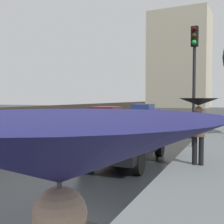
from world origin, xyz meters
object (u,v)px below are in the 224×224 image
(car_maroon_near_kerb, at_px, (106,118))
(traffic_light, at_px, (194,64))
(pedestrian_with_umbrella_near, at_px, (198,112))
(pedestrian_with_umbrella_far, at_px, (59,205))
(car_black_far_ahead, at_px, (127,138))
(car_blue_mid_road, at_px, (143,112))

(car_maroon_near_kerb, distance_m, traffic_light, 8.20)
(car_maroon_near_kerb, distance_m, pedestrian_with_umbrella_near, 10.36)
(pedestrian_with_umbrella_far, xyz_separation_m, traffic_light, (-0.87, 10.34, 1.68))
(pedestrian_with_umbrella_near, xyz_separation_m, pedestrian_with_umbrella_far, (0.34, -7.31, -0.00))
(pedestrian_with_umbrella_far, height_order, traffic_light, traffic_light)
(pedestrian_with_umbrella_far, bearing_deg, pedestrian_with_umbrella_near, 100.03)
(car_black_far_ahead, distance_m, pedestrian_with_umbrella_near, 2.33)
(car_maroon_near_kerb, height_order, car_black_far_ahead, car_maroon_near_kerb)
(car_maroon_near_kerb, xyz_separation_m, car_blue_mid_road, (0.04, 7.72, 0.01))
(car_blue_mid_road, bearing_deg, pedestrian_with_umbrella_near, 111.23)
(car_maroon_near_kerb, xyz_separation_m, pedestrian_with_umbrella_near, (6.55, -7.98, 0.87))
(car_blue_mid_road, relative_size, pedestrian_with_umbrella_far, 2.25)
(pedestrian_with_umbrella_far, relative_size, traffic_light, 0.40)
(car_black_far_ahead, height_order, pedestrian_with_umbrella_far, pedestrian_with_umbrella_far)
(pedestrian_with_umbrella_far, bearing_deg, car_black_far_ahead, 116.05)
(pedestrian_with_umbrella_near, bearing_deg, traffic_light, -76.67)
(car_black_far_ahead, xyz_separation_m, traffic_light, (1.63, 2.97, 2.56))
(traffic_light, bearing_deg, pedestrian_with_umbrella_near, -80.12)
(car_blue_mid_road, xyz_separation_m, car_black_far_ahead, (4.35, -15.63, -0.02))
(car_black_far_ahead, relative_size, pedestrian_with_umbrella_far, 2.17)
(car_blue_mid_road, distance_m, pedestrian_with_umbrella_near, 17.01)
(pedestrian_with_umbrella_far, bearing_deg, car_blue_mid_road, 113.90)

